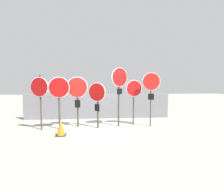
{
  "coord_description": "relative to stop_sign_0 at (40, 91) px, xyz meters",
  "views": [
    {
      "loc": [
        -0.05,
        -7.72,
        2.03
      ],
      "look_at": [
        0.62,
        0.0,
        1.38
      ],
      "focal_mm": 28.0,
      "sensor_mm": 36.0,
      "label": 1
    }
  ],
  "objects": [
    {
      "name": "traffic_cone_0",
      "position": [
        0.98,
        -0.8,
        -1.35
      ],
      "size": [
        0.37,
        0.37,
        0.58
      ],
      "color": "black",
      "rests_on": "ground"
    },
    {
      "name": "stop_sign_2",
      "position": [
        1.49,
        0.38,
        -0.09
      ],
      "size": [
        0.92,
        0.14,
        2.23
      ],
      "rotation": [
        0.0,
        0.0,
        -0.0
      ],
      "color": "#474238",
      "rests_on": "ground"
    },
    {
      "name": "stop_sign_3",
      "position": [
        2.35,
        0.11,
        -0.27
      ],
      "size": [
        0.72,
        0.43,
        1.98
      ],
      "rotation": [
        0.0,
        0.0,
        -0.53
      ],
      "color": "#474238",
      "rests_on": "ground"
    },
    {
      "name": "ground_plane",
      "position": [
        2.4,
        0.34,
        -1.63
      ],
      "size": [
        40.0,
        40.0,
        0.0
      ],
      "primitive_type": "plane",
      "color": "gray"
    },
    {
      "name": "stop_sign_4",
      "position": [
        3.34,
        0.31,
        0.25
      ],
      "size": [
        0.75,
        0.44,
        2.64
      ],
      "rotation": [
        0.0,
        0.0,
        0.52
      ],
      "color": "#474238",
      "rests_on": "ground"
    },
    {
      "name": "stop_sign_5",
      "position": [
        4.05,
        0.54,
        -0.09
      ],
      "size": [
        0.77,
        0.17,
        2.09
      ],
      "rotation": [
        0.0,
        0.0,
        0.15
      ],
      "color": "#474238",
      "rests_on": "ground"
    },
    {
      "name": "stop_sign_1",
      "position": [
        0.77,
        0.05,
        -0.08
      ],
      "size": [
        0.84,
        0.31,
        2.22
      ],
      "rotation": [
        0.0,
        0.0,
        0.32
      ],
      "color": "#474238",
      "rests_on": "ground"
    },
    {
      "name": "fence_back",
      "position": [
        2.4,
        2.1,
        -0.97
      ],
      "size": [
        7.84,
        0.12,
        1.33
      ],
      "color": "slate",
      "rests_on": "ground"
    },
    {
      "name": "stop_sign_0",
      "position": [
        0.0,
        0.0,
        0.0
      ],
      "size": [
        0.79,
        0.28,
        2.3
      ],
      "rotation": [
        0.0,
        0.0,
        -0.31
      ],
      "color": "#474238",
      "rests_on": "ground"
    },
    {
      "name": "stop_sign_6",
      "position": [
        4.74,
        0.17,
        0.22
      ],
      "size": [
        0.8,
        0.14,
        2.44
      ],
      "rotation": [
        0.0,
        0.0,
        -0.11
      ],
      "color": "#474238",
      "rests_on": "ground"
    }
  ]
}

